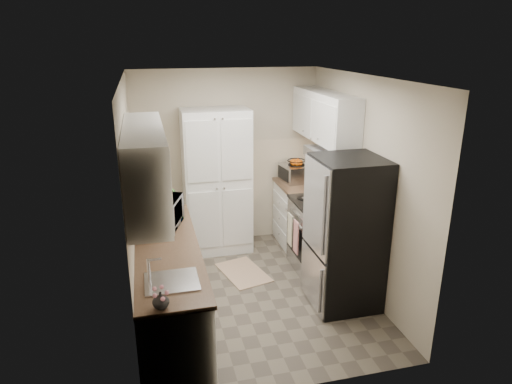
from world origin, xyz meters
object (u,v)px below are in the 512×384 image
microwave (160,214)px  toaster_oven (294,173)px  electric_range (320,235)px  refrigerator (346,233)px  pantry_cabinet (217,182)px  wine_bottle (165,204)px

microwave → toaster_oven: microwave is taller
microwave → electric_range: bearing=-62.2°
refrigerator → microwave: 2.03m
pantry_cabinet → wine_bottle: (-0.75, -0.92, 0.07)m
pantry_cabinet → refrigerator: size_ratio=1.18×
electric_range → microwave: microwave is taller
microwave → toaster_oven: 2.32m
wine_bottle → pantry_cabinet: bearing=50.9°
electric_range → toaster_oven: bearing=92.7°
pantry_cabinet → microwave: (-0.82, -1.24, 0.08)m
microwave → wine_bottle: bearing=6.4°
pantry_cabinet → toaster_oven: size_ratio=4.75×
electric_range → toaster_oven: (-0.04, 0.95, 0.56)m
pantry_cabinet → toaster_oven: 1.13m
electric_range → wine_bottle: bearing=179.9°
pantry_cabinet → microwave: size_ratio=3.50×
pantry_cabinet → toaster_oven: pantry_cabinet is taller
pantry_cabinet → refrigerator: bearing=-56.5°
electric_range → toaster_oven: size_ratio=2.69×
electric_range → refrigerator: size_ratio=0.66×
refrigerator → toaster_oven: refrigerator is taller
refrigerator → wine_bottle: (-1.89, 0.80, 0.22)m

